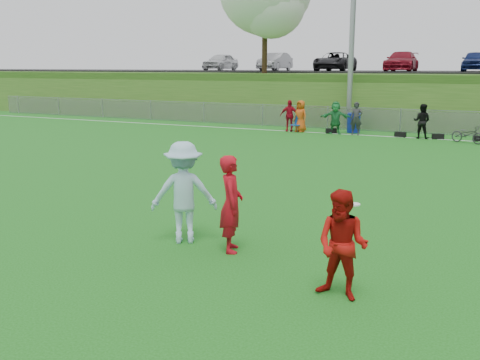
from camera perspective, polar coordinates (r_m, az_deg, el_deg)
The scene contains 16 objects.
ground at distance 11.04m, azimuth 0.08°, elevation -6.44°, with size 120.00×120.00×0.00m, color #185612.
sideline_far at distance 28.05m, azimuth 16.02°, elevation 4.45°, with size 60.00×0.10×0.01m, color white.
fence at distance 29.94m, azimuth 16.74°, elevation 6.11°, with size 58.00×0.06×1.30m.
light_pole at distance 31.34m, azimuth 11.99°, elevation 17.70°, with size 1.20×0.40×12.15m.
berm at distance 40.76m, azimuth 19.24°, elevation 8.61°, with size 120.00×18.00×3.00m, color #265016.
parking_lot at distance 42.70m, azimuth 19.69°, elevation 10.79°, with size 120.00×12.00×0.10m, color black.
car_row at distance 41.85m, azimuth 18.00°, elevation 11.95°, with size 32.04×5.18×1.44m.
spectator_row at distance 28.52m, azimuth 10.67°, elevation 6.54°, with size 7.87×0.83×1.69m.
gear_bags at distance 28.02m, azimuth 17.67°, elevation 4.60°, with size 7.81×0.51×0.26m.
player_red_left at distance 10.18m, azimuth -0.94°, elevation -2.56°, with size 0.68×0.45×1.87m, color #B00C18.
player_red_center at distance 8.29m, azimuth 10.87°, elevation -6.84°, with size 0.83×0.65×1.70m, color #A80F0B.
player_blue at distance 10.75m, azimuth -6.01°, elevation -1.33°, with size 1.33×0.76×2.05m, color #A5D1E5.
frisbee at distance 10.65m, azimuth 12.02°, elevation -2.54°, with size 0.26×0.26×0.02m.
recycling_bin at distance 29.34m, azimuth 12.03°, elevation 5.98°, with size 0.69×0.69×1.03m, color #0E2399.
camp_chair at distance 29.15m, azimuth 6.04°, elevation 5.62°, with size 0.58×0.59×0.86m.
bicycle at distance 26.87m, azimuth 23.12°, elevation 4.51°, with size 0.55×1.57×0.82m, color #2A2A2C.
Camera 1 is at (4.47, -9.47, 3.51)m, focal length 40.00 mm.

